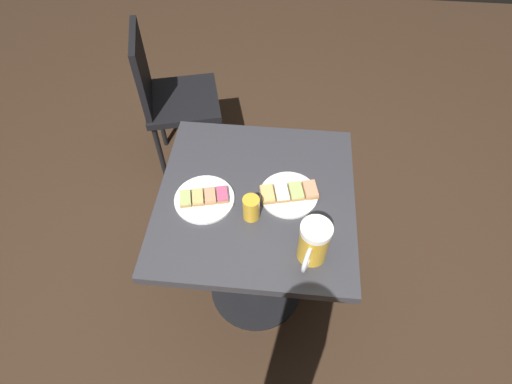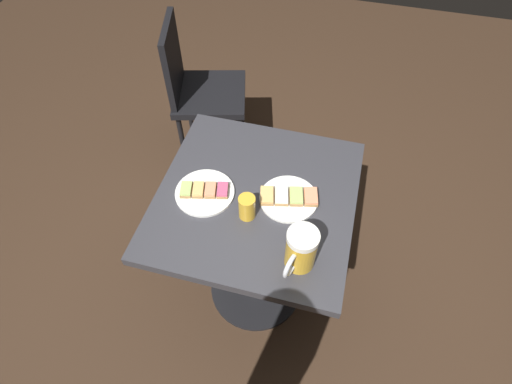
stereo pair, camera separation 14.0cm
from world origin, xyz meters
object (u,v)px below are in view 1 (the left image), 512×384
at_px(plate_far, 289,194).
at_px(beer_mug, 313,243).
at_px(plate_near, 204,198).
at_px(cafe_chair, 169,95).
at_px(beer_glass_small, 251,208).

height_order(plate_far, beer_mug, beer_mug).
bearing_deg(plate_near, cafe_chair, 23.31).
bearing_deg(cafe_chair, plate_far, 24.43).
bearing_deg(cafe_chair, beer_glass_small, 15.70).
bearing_deg(beer_glass_small, plate_far, -50.66).
bearing_deg(beer_mug, plate_near, 63.77).
xyz_separation_m(plate_far, cafe_chair, (0.79, 0.65, -0.25)).
xyz_separation_m(beer_mug, cafe_chair, (1.02, 0.73, -0.31)).
relative_size(plate_far, beer_glass_small, 2.30).
height_order(plate_far, cafe_chair, cafe_chair).
height_order(plate_near, beer_glass_small, beer_glass_small).
height_order(plate_near, beer_mug, beer_mug).
height_order(plate_near, cafe_chair, cafe_chair).
bearing_deg(beer_glass_small, cafe_chair, 30.80).
xyz_separation_m(plate_near, beer_mug, (-0.18, -0.37, 0.07)).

